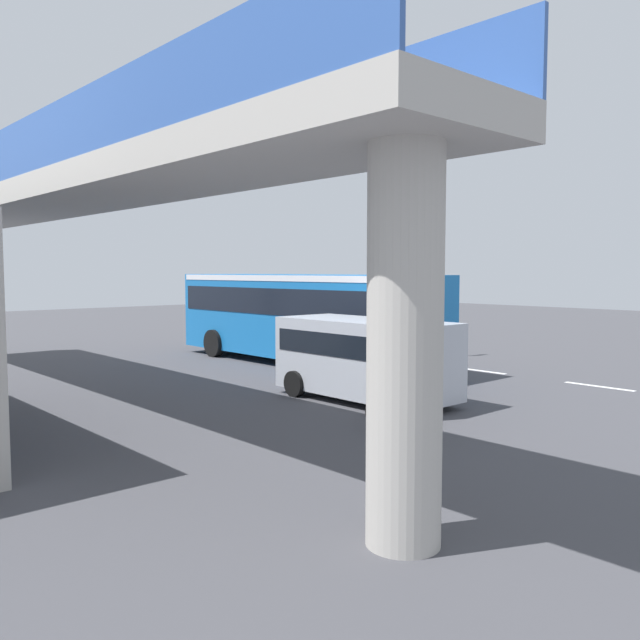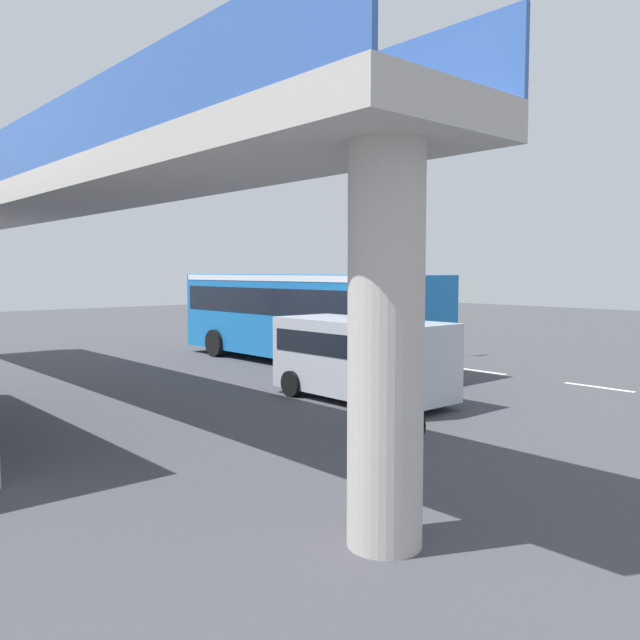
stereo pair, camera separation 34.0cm
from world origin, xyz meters
name	(u,v)px [view 1 (the left image)]	position (x,y,z in m)	size (l,w,h in m)	color
ground	(337,365)	(0.00, 0.00, 0.00)	(80.00, 80.00, 0.00)	#424247
city_bus	(302,311)	(1.15, 0.61, 1.88)	(11.54, 2.85, 3.15)	#196BB7
parked_van	(365,354)	(-4.93, 3.72, 1.18)	(4.80, 2.17, 2.05)	#B7BCC6
bicycle_orange	(398,418)	(-7.85, 5.82, 0.37)	(1.77, 0.44, 0.96)	black
traffic_sign	(445,307)	(-1.06, -4.66, 1.89)	(0.08, 0.60, 2.80)	slate
lane_dash_leftmost	(599,386)	(-8.00, -2.66, 0.00)	(2.00, 0.20, 0.01)	silver
lane_dash_left	(479,370)	(-4.00, -2.66, 0.00)	(2.00, 0.20, 0.01)	silver
lane_dash_centre	(388,358)	(0.00, -2.66, 0.00)	(2.00, 0.20, 0.01)	silver
lane_dash_right	(317,349)	(4.00, -2.66, 0.00)	(2.00, 0.20, 0.01)	silver
lane_dash_rightmost	(260,341)	(8.00, -2.66, 0.00)	(2.00, 0.20, 0.01)	silver
pedestrian_overpass	(49,216)	(0.00, 9.66, 4.61)	(24.55, 2.60, 6.34)	#B2ADA5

